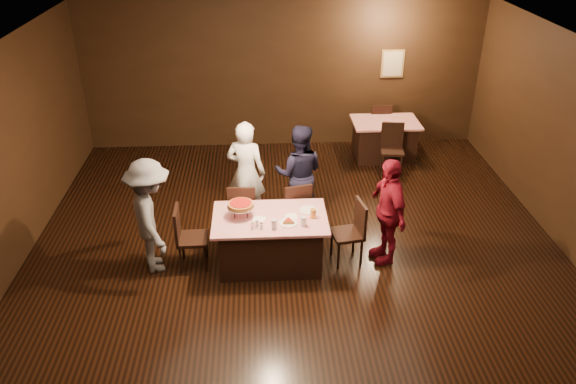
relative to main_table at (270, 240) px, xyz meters
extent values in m
plane|color=black|center=(0.39, -0.69, -0.39)|extent=(10.00, 10.00, 0.00)
cube|color=silver|center=(0.39, -0.69, 2.62)|extent=(8.00, 10.00, 0.04)
cube|color=black|center=(0.39, 4.31, 1.11)|extent=(8.00, 0.04, 3.00)
cube|color=tan|center=(2.59, 4.28, 1.31)|extent=(0.46, 0.03, 0.56)
cube|color=beige|center=(2.59, 4.26, 1.31)|extent=(0.38, 0.01, 0.48)
cube|color=#A80B1B|center=(0.00, 0.00, 0.00)|extent=(1.60, 1.00, 0.77)
cube|color=#AE140B|center=(2.37, 3.51, 0.00)|extent=(1.30, 0.90, 0.77)
cube|color=black|center=(-0.40, 0.75, 0.09)|extent=(0.44, 0.44, 0.95)
cube|color=black|center=(0.40, 0.75, 0.09)|extent=(0.50, 0.50, 0.95)
cube|color=black|center=(-1.10, 0.00, 0.09)|extent=(0.43, 0.43, 0.95)
cube|color=black|center=(1.10, 0.00, 0.09)|extent=(0.48, 0.48, 0.95)
cube|color=black|center=(2.37, 2.81, 0.09)|extent=(0.47, 0.47, 0.95)
cube|color=black|center=(2.37, 4.11, 0.09)|extent=(0.42, 0.42, 0.95)
imported|color=white|center=(-0.34, 1.24, 0.47)|extent=(0.72, 0.57, 1.71)
imported|color=black|center=(0.50, 1.23, 0.43)|extent=(0.87, 0.72, 1.64)
imported|color=slate|center=(-1.64, 0.00, 0.46)|extent=(0.95, 1.23, 1.68)
imported|color=maroon|center=(1.67, 0.03, 0.42)|extent=(0.59, 1.00, 1.61)
cylinder|color=black|center=(-0.40, 0.15, 0.46)|extent=(0.01, 0.01, 0.15)
cylinder|color=black|center=(-0.49, 0.00, 0.46)|extent=(0.01, 0.01, 0.15)
cylinder|color=black|center=(-0.31, 0.00, 0.46)|extent=(0.01, 0.01, 0.15)
cylinder|color=silver|center=(-0.40, 0.05, 0.54)|extent=(0.38, 0.38, 0.01)
cylinder|color=#B27233|center=(-0.40, 0.05, 0.57)|extent=(0.35, 0.35, 0.05)
cylinder|color=#A5140C|center=(-0.40, 0.05, 0.60)|extent=(0.30, 0.30, 0.01)
cylinder|color=white|center=(0.25, -0.18, 0.39)|extent=(0.25, 0.25, 0.01)
cylinder|color=#B27233|center=(0.25, -0.18, 0.42)|extent=(0.18, 0.18, 0.04)
cylinder|color=#A5140C|center=(0.25, -0.18, 0.44)|extent=(0.14, 0.14, 0.01)
cylinder|color=white|center=(0.55, 0.15, 0.39)|extent=(0.25, 0.25, 0.01)
cylinder|color=silver|center=(0.05, -0.30, 0.46)|extent=(0.08, 0.08, 0.14)
cylinder|color=silver|center=(0.45, -0.25, 0.46)|extent=(0.08, 0.08, 0.14)
cylinder|color=#BF7F26|center=(0.60, -0.05, 0.46)|extent=(0.08, 0.08, 0.14)
cylinder|color=silver|center=(-0.18, -0.25, 0.43)|extent=(0.04, 0.04, 0.08)
cylinder|color=silver|center=(-0.18, -0.25, 0.47)|extent=(0.05, 0.05, 0.02)
cylinder|color=silver|center=(-0.12, -0.30, 0.43)|extent=(0.04, 0.04, 0.08)
cylinder|color=silver|center=(-0.12, -0.30, 0.47)|extent=(0.05, 0.05, 0.02)
cylinder|color=silver|center=(-0.24, -0.30, 0.43)|extent=(0.04, 0.04, 0.08)
cylinder|color=silver|center=(-0.24, -0.30, 0.47)|extent=(0.05, 0.05, 0.02)
cube|color=white|center=(0.30, 0.00, 0.39)|extent=(0.19, 0.19, 0.01)
cube|color=white|center=(-0.15, -0.05, 0.39)|extent=(0.21, 0.21, 0.01)
camera|label=1|loc=(-0.12, -6.70, 4.44)|focal=35.00mm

